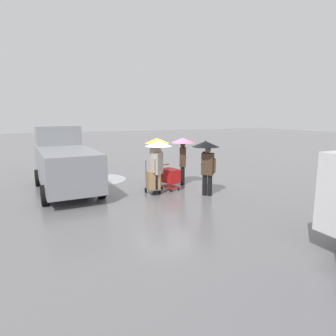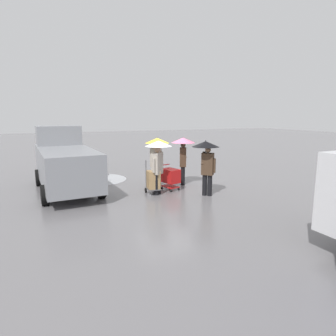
{
  "view_description": "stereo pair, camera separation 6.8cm",
  "coord_description": "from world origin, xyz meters",
  "px_view_note": "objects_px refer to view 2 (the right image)",
  "views": [
    {
      "loc": [
        4.94,
        11.15,
        3.08
      ],
      "look_at": [
        0.37,
        0.95,
        1.05
      ],
      "focal_mm": 31.27,
      "sensor_mm": 36.0,
      "label": 1
    },
    {
      "loc": [
        4.88,
        11.17,
        3.08
      ],
      "look_at": [
        0.37,
        0.95,
        1.05
      ],
      "focal_mm": 31.27,
      "sensor_mm": 36.0,
      "label": 2
    }
  ],
  "objects_px": {
    "cargo_van_parked_right": "(65,162)",
    "pedestrian_pink_side": "(157,150)",
    "shopping_cart_vendor": "(170,176)",
    "pedestrian_far_side": "(183,150)",
    "pedestrian_white_side": "(206,155)",
    "hand_dolly_boxes": "(153,180)",
    "pedestrian_black_side": "(158,154)"
  },
  "relations": [
    {
      "from": "hand_dolly_boxes",
      "to": "pedestrian_pink_side",
      "type": "height_order",
      "value": "pedestrian_pink_side"
    },
    {
      "from": "cargo_van_parked_right",
      "to": "pedestrian_black_side",
      "type": "bearing_deg",
      "value": 146.65
    },
    {
      "from": "shopping_cart_vendor",
      "to": "pedestrian_black_side",
      "type": "bearing_deg",
      "value": 30.23
    },
    {
      "from": "shopping_cart_vendor",
      "to": "cargo_van_parked_right",
      "type": "bearing_deg",
      "value": -23.59
    },
    {
      "from": "pedestrian_far_side",
      "to": "pedestrian_pink_side",
      "type": "bearing_deg",
      "value": -13.94
    },
    {
      "from": "shopping_cart_vendor",
      "to": "pedestrian_white_side",
      "type": "height_order",
      "value": "pedestrian_white_side"
    },
    {
      "from": "cargo_van_parked_right",
      "to": "pedestrian_pink_side",
      "type": "xyz_separation_m",
      "value": [
        -3.71,
        0.84,
        0.41
      ]
    },
    {
      "from": "hand_dolly_boxes",
      "to": "pedestrian_pink_side",
      "type": "bearing_deg",
      "value": -117.17
    },
    {
      "from": "pedestrian_black_side",
      "to": "pedestrian_white_side",
      "type": "xyz_separation_m",
      "value": [
        -1.61,
        0.93,
        0.0
      ]
    },
    {
      "from": "pedestrian_far_side",
      "to": "pedestrian_black_side",
      "type": "bearing_deg",
      "value": 32.52
    },
    {
      "from": "cargo_van_parked_right",
      "to": "pedestrian_white_side",
      "type": "bearing_deg",
      "value": 147.79
    },
    {
      "from": "cargo_van_parked_right",
      "to": "hand_dolly_boxes",
      "type": "bearing_deg",
      "value": 146.19
    },
    {
      "from": "shopping_cart_vendor",
      "to": "pedestrian_far_side",
      "type": "distance_m",
      "value": 1.48
    },
    {
      "from": "shopping_cart_vendor",
      "to": "hand_dolly_boxes",
      "type": "height_order",
      "value": "hand_dolly_boxes"
    },
    {
      "from": "pedestrian_pink_side",
      "to": "pedestrian_white_side",
      "type": "xyz_separation_m",
      "value": [
        -1.16,
        2.23,
        0.0
      ]
    },
    {
      "from": "pedestrian_pink_side",
      "to": "pedestrian_black_side",
      "type": "bearing_deg",
      "value": 70.65
    },
    {
      "from": "shopping_cart_vendor",
      "to": "pedestrian_pink_side",
      "type": "height_order",
      "value": "pedestrian_pink_side"
    },
    {
      "from": "pedestrian_black_side",
      "to": "shopping_cart_vendor",
      "type": "bearing_deg",
      "value": -149.77
    },
    {
      "from": "pedestrian_far_side",
      "to": "hand_dolly_boxes",
      "type": "bearing_deg",
      "value": 28.02
    },
    {
      "from": "pedestrian_pink_side",
      "to": "pedestrian_far_side",
      "type": "bearing_deg",
      "value": 166.06
    },
    {
      "from": "pedestrian_white_side",
      "to": "hand_dolly_boxes",
      "type": "bearing_deg",
      "value": -29.31
    },
    {
      "from": "cargo_van_parked_right",
      "to": "pedestrian_black_side",
      "type": "relative_size",
      "value": 2.53
    },
    {
      "from": "cargo_van_parked_right",
      "to": "hand_dolly_boxes",
      "type": "relative_size",
      "value": 4.14
    },
    {
      "from": "shopping_cart_vendor",
      "to": "hand_dolly_boxes",
      "type": "bearing_deg",
      "value": 20.84
    },
    {
      "from": "hand_dolly_boxes",
      "to": "pedestrian_pink_side",
      "type": "distance_m",
      "value": 1.72
    },
    {
      "from": "hand_dolly_boxes",
      "to": "pedestrian_white_side",
      "type": "bearing_deg",
      "value": 150.69
    },
    {
      "from": "pedestrian_pink_side",
      "to": "pedestrian_white_side",
      "type": "distance_m",
      "value": 2.51
    },
    {
      "from": "cargo_van_parked_right",
      "to": "pedestrian_pink_side",
      "type": "distance_m",
      "value": 3.83
    },
    {
      "from": "cargo_van_parked_right",
      "to": "pedestrian_black_side",
      "type": "distance_m",
      "value": 3.92
    },
    {
      "from": "shopping_cart_vendor",
      "to": "pedestrian_white_side",
      "type": "bearing_deg",
      "value": 124.14
    },
    {
      "from": "pedestrian_far_side",
      "to": "pedestrian_white_side",
      "type": "bearing_deg",
      "value": 90.43
    },
    {
      "from": "shopping_cart_vendor",
      "to": "pedestrian_pink_side",
      "type": "distance_m",
      "value": 1.38
    }
  ]
}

